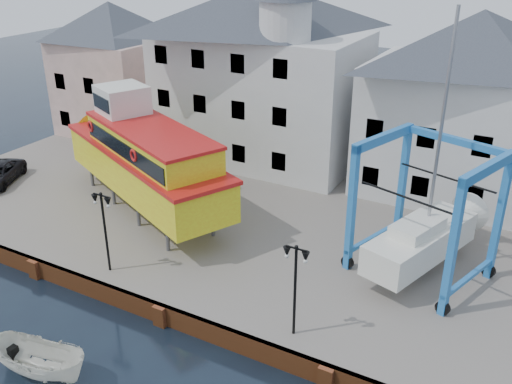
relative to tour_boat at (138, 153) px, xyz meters
The scene contains 11 objects.
ground 11.57m from the tour_boat, 46.66° to the right, with size 140.00×140.00×0.00m, color black.
hardstanding 8.89m from the tour_boat, 23.38° to the left, with size 44.00×22.00×1.00m, color slate.
quay_wall 11.33m from the tour_boat, 46.28° to the right, with size 44.00×0.47×1.00m.
building_pink 14.83m from the tour_boat, 136.22° to the left, with size 8.00×7.00×10.30m.
building_white_main 11.29m from the tour_boat, 76.69° to the left, with size 14.00×8.30×14.00m.
building_white_right 19.96m from the tour_boat, 34.34° to the left, with size 12.00×8.00×11.20m.
lamp_post_left 7.42m from the tour_boat, 62.98° to the right, with size 1.12×0.32×4.20m.
lamp_post_right 14.92m from the tour_boat, 26.31° to the right, with size 1.12×0.32×4.20m.
tour_boat is the anchor object (origin of this frame).
travel_lift 16.92m from the tour_boat, ahead, with size 6.90×8.52×12.48m.
motorboat_a 14.38m from the tour_boat, 67.75° to the right, with size 1.66×4.41×1.70m, color white.
Camera 1 is at (13.87, -16.18, 16.19)m, focal length 40.00 mm.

